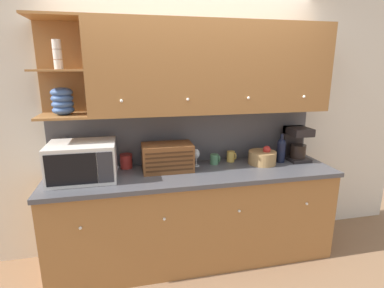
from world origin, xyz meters
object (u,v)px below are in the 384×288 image
wine_glass (196,155)px  fruit_basket (262,157)px  mug_blue_second (231,156)px  microwave (83,161)px  storage_canister (126,161)px  coffee_maker (296,143)px  bread_box (167,157)px  mug (215,159)px  wine_bottle (281,149)px

wine_glass → fruit_basket: (0.66, -0.08, -0.05)m
mug_blue_second → wine_glass: bearing=-171.3°
microwave → fruit_basket: 1.69m
storage_canister → fruit_basket: size_ratio=0.50×
mug_blue_second → coffee_maker: (0.69, -0.07, 0.12)m
bread_box → storage_canister: bearing=158.3°
bread_box → coffee_maker: bearing=2.5°
storage_canister → bread_box: size_ratio=0.29×
mug_blue_second → fruit_basket: size_ratio=0.39×
mug_blue_second → fruit_basket: (0.28, -0.14, 0.01)m
mug → fruit_basket: fruit_basket is taller
bread_box → mug_blue_second: (0.67, 0.13, -0.07)m
bread_box → microwave: bearing=-174.4°
wine_glass → wine_bottle: bearing=-4.3°
microwave → coffee_maker: bearing=3.6°
mug_blue_second → wine_bottle: (0.49, -0.12, 0.08)m
mug_blue_second → coffee_maker: 0.70m
microwave → bread_box: microwave is taller
wine_glass → mug_blue_second: 0.39m
wine_glass → wine_bottle: wine_bottle is taller
microwave → bread_box: (0.74, 0.07, -0.03)m
wine_glass → wine_bottle: (0.87, -0.07, 0.02)m
microwave → mug_blue_second: microwave is taller
mug → mug_blue_second: bearing=13.4°
storage_canister → wine_bottle: (1.54, -0.15, 0.07)m
storage_canister → wine_glass: 0.68m
wine_glass → wine_bottle: size_ratio=0.58×
microwave → mug: microwave is taller
mug_blue_second → microwave: bearing=-172.0°
bread_box → fruit_basket: (0.95, -0.01, -0.06)m
bread_box → mug: size_ratio=4.63×
microwave → storage_canister: size_ratio=4.04×
mug → fruit_basket: size_ratio=0.37×
coffee_maker → wine_glass: bearing=179.6°
mug → wine_glass: bearing=-175.9°
microwave → mug: bearing=7.2°
microwave → mug: (1.22, 0.15, -0.11)m
storage_canister → mug_blue_second: storage_canister is taller
mug → wine_bottle: wine_bottle is taller
microwave → wine_bottle: 1.90m
bread_box → wine_glass: bread_box is taller
microwave → wine_bottle: (1.90, 0.07, -0.03)m
storage_canister → wine_bottle: size_ratio=0.47×
microwave → wine_glass: (1.03, 0.14, -0.05)m
bread_box → mug_blue_second: bread_box is taller
microwave → storage_canister: bearing=31.7°
wine_bottle → coffee_maker: coffee_maker is taller
mug → mug_blue_second: 0.19m
coffee_maker → mug: bearing=178.6°
fruit_basket → coffee_maker: bearing=10.2°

